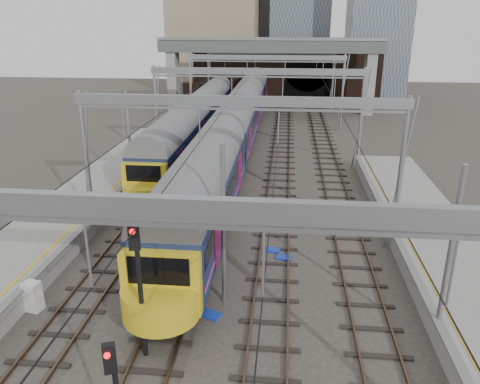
# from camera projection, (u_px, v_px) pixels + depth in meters

# --- Properties ---
(ground) EXTENTS (160.00, 160.00, 0.00)m
(ground) POSITION_uv_depth(u_px,v_px,m) (218.00, 330.00, 18.26)
(ground) COLOR #38332D
(ground) RESTS_ON ground
(platform_left) EXTENTS (4.32, 55.00, 1.12)m
(platform_left) POSITION_uv_depth(u_px,v_px,m) (5.00, 272.00, 21.37)
(platform_left) COLOR gray
(platform_left) RESTS_ON ground
(tracks) EXTENTS (14.40, 80.00, 0.22)m
(tracks) POSITION_uv_depth(u_px,v_px,m) (249.00, 195.00, 32.25)
(tracks) COLOR #4C3828
(tracks) RESTS_ON ground
(overhead_line) EXTENTS (16.80, 80.00, 8.00)m
(overhead_line) POSITION_uv_depth(u_px,v_px,m) (257.00, 86.00, 36.03)
(overhead_line) COLOR gray
(overhead_line) RESTS_ON ground
(retaining_wall) EXTENTS (28.00, 2.75, 9.00)m
(retaining_wall) POSITION_uv_depth(u_px,v_px,m) (281.00, 73.00, 65.08)
(retaining_wall) COLOR black
(retaining_wall) RESTS_ON ground
(overbridge) EXTENTS (28.00, 3.00, 9.25)m
(overbridge) POSITION_uv_depth(u_px,v_px,m) (270.00, 54.00, 58.66)
(overbridge) COLOR gray
(overbridge) RESTS_ON ground
(train_main) EXTENTS (3.08, 71.23, 5.21)m
(train_main) POSITION_uv_depth(u_px,v_px,m) (246.00, 106.00, 50.10)
(train_main) COLOR black
(train_main) RESTS_ON ground
(train_second) EXTENTS (2.85, 32.98, 4.89)m
(train_second) POSITION_uv_depth(u_px,v_px,m) (196.00, 121.00, 43.33)
(train_second) COLOR black
(train_second) RESTS_ON ground
(signal_near_left) EXTENTS (0.41, 0.48, 5.31)m
(signal_near_left) POSITION_uv_depth(u_px,v_px,m) (139.00, 275.00, 15.70)
(signal_near_left) COLOR black
(signal_near_left) RESTS_ON ground
(relay_cabinet) EXTENTS (0.75, 0.67, 1.29)m
(relay_cabinet) POSITION_uv_depth(u_px,v_px,m) (33.00, 296.00, 19.30)
(relay_cabinet) COLOR silver
(relay_cabinet) RESTS_ON ground
(equip_cover_a) EXTENTS (0.88, 0.69, 0.09)m
(equip_cover_a) POSITION_uv_depth(u_px,v_px,m) (284.00, 257.00, 23.70)
(equip_cover_a) COLOR #1734B3
(equip_cover_a) RESTS_ON ground
(equip_cover_b) EXTENTS (0.94, 0.82, 0.09)m
(equip_cover_b) POSITION_uv_depth(u_px,v_px,m) (211.00, 315.00, 19.10)
(equip_cover_b) COLOR #1734B3
(equip_cover_b) RESTS_ON ground
(equip_cover_c) EXTENTS (0.80, 0.62, 0.09)m
(equip_cover_c) POSITION_uv_depth(u_px,v_px,m) (273.00, 250.00, 24.46)
(equip_cover_c) COLOR #1734B3
(equip_cover_c) RESTS_ON ground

